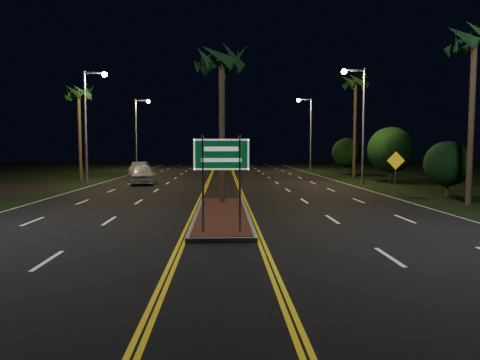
{
  "coord_description": "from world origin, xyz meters",
  "views": [
    {
      "loc": [
        0.05,
        -11.07,
        2.93
      ],
      "look_at": [
        0.59,
        2.37,
        1.9
      ],
      "focal_mm": 32.0,
      "sensor_mm": 36.0,
      "label": 1
    }
  ],
  "objects_px": {
    "streetlight_left_far": "(139,126)",
    "warning_sign": "(396,166)",
    "streetlight_left_mid": "(90,113)",
    "streetlight_right_mid": "(359,112)",
    "shrub_near": "(447,164)",
    "palm_median": "(222,59)",
    "palm_right_far": "(356,82)",
    "streetlight_right_far": "(308,125)",
    "palm_left_far": "(79,93)",
    "shrub_mid": "(391,150)",
    "car_near": "(143,172)",
    "highway_sign": "(221,164)",
    "palm_right_near": "(475,40)",
    "car_far": "(139,167)",
    "shrub_far": "(347,153)",
    "median_island": "(222,214)"
  },
  "relations": [
    {
      "from": "streetlight_left_far",
      "to": "warning_sign",
      "type": "distance_m",
      "value": 36.19
    },
    {
      "from": "streetlight_left_mid",
      "to": "streetlight_right_mid",
      "type": "distance_m",
      "value": 21.32
    },
    {
      "from": "shrub_near",
      "to": "warning_sign",
      "type": "height_order",
      "value": "shrub_near"
    },
    {
      "from": "warning_sign",
      "to": "palm_median",
      "type": "bearing_deg",
      "value": -156.5
    },
    {
      "from": "shrub_near",
      "to": "palm_median",
      "type": "bearing_deg",
      "value": -165.47
    },
    {
      "from": "streetlight_left_mid",
      "to": "shrub_near",
      "type": "distance_m",
      "value": 26.37
    },
    {
      "from": "warning_sign",
      "to": "palm_right_far",
      "type": "bearing_deg",
      "value": 82.83
    },
    {
      "from": "streetlight_right_far",
      "to": "palm_left_far",
      "type": "bearing_deg",
      "value": -149.12
    },
    {
      "from": "shrub_mid",
      "to": "car_near",
      "type": "xyz_separation_m",
      "value": [
        -20.4,
        -0.53,
        -1.81
      ]
    },
    {
      "from": "streetlight_left_mid",
      "to": "streetlight_right_mid",
      "type": "xyz_separation_m",
      "value": [
        21.23,
        -2.0,
        0.0
      ]
    },
    {
      "from": "palm_right_far",
      "to": "shrub_near",
      "type": "height_order",
      "value": "palm_right_far"
    },
    {
      "from": "highway_sign",
      "to": "shrub_mid",
      "type": "bearing_deg",
      "value": 56.56
    },
    {
      "from": "palm_right_near",
      "to": "car_far",
      "type": "bearing_deg",
      "value": 131.1
    },
    {
      "from": "palm_right_near",
      "to": "car_near",
      "type": "xyz_separation_m",
      "value": [
        -18.9,
        13.47,
        -7.29
      ]
    },
    {
      "from": "palm_left_far",
      "to": "palm_right_near",
      "type": "distance_m",
      "value": 31.05
    },
    {
      "from": "shrub_far",
      "to": "palm_right_far",
      "type": "bearing_deg",
      "value": -99.46
    },
    {
      "from": "warning_sign",
      "to": "streetlight_left_mid",
      "type": "bearing_deg",
      "value": 157.88
    },
    {
      "from": "palm_left_far",
      "to": "car_far",
      "type": "bearing_deg",
      "value": 58.16
    },
    {
      "from": "streetlight_left_mid",
      "to": "streetlight_left_far",
      "type": "xyz_separation_m",
      "value": [
        0.0,
        20.0,
        0.0
      ]
    },
    {
      "from": "palm_right_far",
      "to": "palm_left_far",
      "type": "bearing_deg",
      "value": -175.53
    },
    {
      "from": "car_far",
      "to": "streetlight_right_far",
      "type": "bearing_deg",
      "value": 19.2
    },
    {
      "from": "streetlight_right_far",
      "to": "car_near",
      "type": "relative_size",
      "value": 1.63
    },
    {
      "from": "streetlight_left_far",
      "to": "palm_right_far",
      "type": "distance_m",
      "value": 27.5
    },
    {
      "from": "streetlight_left_far",
      "to": "palm_right_far",
      "type": "bearing_deg",
      "value": -30.88
    },
    {
      "from": "streetlight_left_far",
      "to": "palm_right_near",
      "type": "distance_m",
      "value": 41.19
    },
    {
      "from": "median_island",
      "to": "streetlight_right_mid",
      "type": "distance_m",
      "value": 19.2
    },
    {
      "from": "streetlight_right_far",
      "to": "streetlight_left_mid",
      "type": "bearing_deg",
      "value": -139.7
    },
    {
      "from": "warning_sign",
      "to": "car_far",
      "type": "bearing_deg",
      "value": 135.87
    },
    {
      "from": "car_near",
      "to": "car_far",
      "type": "relative_size",
      "value": 1.14
    },
    {
      "from": "palm_right_near",
      "to": "car_near",
      "type": "distance_m",
      "value": 24.33
    },
    {
      "from": "palm_right_near",
      "to": "palm_right_far",
      "type": "distance_m",
      "value": 20.02
    },
    {
      "from": "median_island",
      "to": "shrub_mid",
      "type": "relative_size",
      "value": 2.22
    },
    {
      "from": "car_far",
      "to": "highway_sign",
      "type": "bearing_deg",
      "value": -76.54
    },
    {
      "from": "median_island",
      "to": "warning_sign",
      "type": "xyz_separation_m",
      "value": [
        10.8,
        8.09,
        1.67
      ]
    },
    {
      "from": "streetlight_right_mid",
      "to": "palm_right_far",
      "type": "xyz_separation_m",
      "value": [
        2.19,
        8.0,
        3.49
      ]
    },
    {
      "from": "median_island",
      "to": "streetlight_left_mid",
      "type": "distance_m",
      "value": 20.8
    },
    {
      "from": "median_island",
      "to": "shrub_near",
      "type": "bearing_deg",
      "value": 27.41
    },
    {
      "from": "streetlight_right_far",
      "to": "warning_sign",
      "type": "distance_m",
      "value": 27.19
    },
    {
      "from": "median_island",
      "to": "shrub_near",
      "type": "distance_m",
      "value": 15.32
    },
    {
      "from": "streetlight_left_mid",
      "to": "palm_left_far",
      "type": "relative_size",
      "value": 1.02
    },
    {
      "from": "highway_sign",
      "to": "streetlight_right_mid",
      "type": "bearing_deg",
      "value": 61.07
    },
    {
      "from": "palm_right_far",
      "to": "warning_sign",
      "type": "bearing_deg",
      "value": -97.64
    },
    {
      "from": "shrub_near",
      "to": "shrub_far",
      "type": "relative_size",
      "value": 0.83
    },
    {
      "from": "streetlight_left_far",
      "to": "palm_right_near",
      "type": "height_order",
      "value": "palm_right_near"
    },
    {
      "from": "shrub_near",
      "to": "shrub_mid",
      "type": "relative_size",
      "value": 0.71
    },
    {
      "from": "palm_median",
      "to": "palm_right_far",
      "type": "xyz_separation_m",
      "value": [
        12.8,
        19.5,
        1.87
      ]
    },
    {
      "from": "median_island",
      "to": "streetlight_left_far",
      "type": "relative_size",
      "value": 1.14
    },
    {
      "from": "median_island",
      "to": "palm_left_far",
      "type": "xyz_separation_m",
      "value": [
        -12.8,
        21.0,
        7.66
      ]
    },
    {
      "from": "shrub_mid",
      "to": "warning_sign",
      "type": "relative_size",
      "value": 1.73
    },
    {
      "from": "streetlight_right_mid",
      "to": "shrub_near",
      "type": "bearing_deg",
      "value": -70.16
    }
  ]
}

